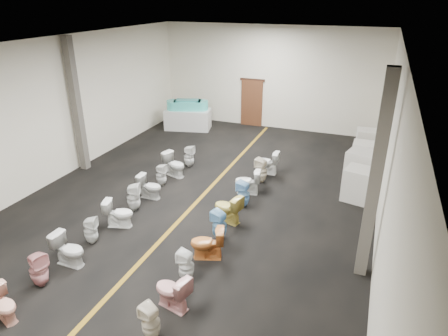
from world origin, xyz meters
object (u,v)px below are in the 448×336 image
(toilet_left_7, at_px, (133,197))
(toilet_right_5, at_px, (207,243))
(toilet_right_6, at_px, (220,225))
(toilet_left_2, at_px, (4,304))
(toilet_right_10, at_px, (261,170))
(toilet_right_11, at_px, (267,162))
(appliance_crate_a, at_px, (358,184))
(toilet_left_3, at_px, (39,269))
(toilet_left_6, at_px, (119,213))
(toilet_right_3, at_px, (172,291))
(toilet_right_9, at_px, (248,182))
(toilet_left_10, at_px, (175,165))
(toilet_left_8, at_px, (150,187))
(display_table, at_px, (188,119))
(appliance_crate_c, at_px, (364,155))
(toilet_left_4, at_px, (69,250))
(toilet_right_8, at_px, (244,194))
(toilet_left_5, at_px, (91,231))
(toilet_left_11, at_px, (189,156))
(toilet_right_4, at_px, (186,266))
(appliance_crate_d, at_px, (366,143))
(toilet_right_7, at_px, (228,208))
(toilet_left_9, at_px, (161,175))
(appliance_crate_b, at_px, (361,169))
(bathtub, at_px, (187,106))

(toilet_left_7, distance_m, toilet_right_5, 3.12)
(toilet_right_6, bearing_deg, toilet_left_2, -17.48)
(toilet_right_10, xyz_separation_m, toilet_right_11, (-0.02, 0.75, -0.01))
(appliance_crate_a, distance_m, toilet_left_3, 8.75)
(toilet_left_3, height_order, toilet_left_6, toilet_left_3)
(toilet_right_3, bearing_deg, toilet_right_9, -164.63)
(toilet_left_10, bearing_deg, toilet_left_8, -161.94)
(display_table, relative_size, appliance_crate_c, 2.23)
(toilet_left_3, bearing_deg, toilet_right_6, -26.77)
(toilet_left_4, xyz_separation_m, toilet_right_10, (2.83, 5.74, 0.03))
(toilet_right_8, distance_m, toilet_right_10, 1.74)
(toilet_left_6, bearing_deg, toilet_left_2, 162.06)
(toilet_left_5, bearing_deg, toilet_left_11, -18.35)
(toilet_right_4, bearing_deg, toilet_right_11, -178.16)
(appliance_crate_d, xyz_separation_m, toilet_right_4, (-3.13, -8.99, -0.14))
(toilet_right_7, bearing_deg, toilet_left_11, -124.27)
(appliance_crate_d, height_order, toilet_left_9, appliance_crate_d)
(appliance_crate_b, relative_size, toilet_right_11, 1.45)
(toilet_left_6, bearing_deg, toilet_right_9, -57.17)
(toilet_right_3, bearing_deg, toilet_right_4, -158.96)
(toilet_left_9, height_order, toilet_left_11, toilet_left_11)
(display_table, height_order, bathtub, bathtub)
(appliance_crate_d, distance_m, toilet_right_5, 8.65)
(display_table, distance_m, toilet_right_3, 11.39)
(toilet_left_4, xyz_separation_m, toilet_left_11, (0.07, 6.05, 0.00))
(toilet_right_10, bearing_deg, appliance_crate_c, 141.10)
(toilet_right_6, bearing_deg, display_table, -131.59)
(appliance_crate_d, height_order, toilet_right_6, appliance_crate_d)
(toilet_right_6, xyz_separation_m, toilet_right_8, (0.01, 1.82, -0.01))
(toilet_left_5, height_order, toilet_left_8, toilet_left_8)
(toilet_right_4, distance_m, toilet_right_5, 0.89)
(appliance_crate_c, height_order, toilet_right_8, appliance_crate_c)
(toilet_left_10, height_order, toilet_right_6, toilet_left_10)
(display_table, xyz_separation_m, toilet_right_10, (4.71, -4.25, -0.03))
(appliance_crate_d, xyz_separation_m, toilet_left_7, (-5.86, -6.80, -0.10))
(toilet_left_11, bearing_deg, appliance_crate_d, -58.24)
(toilet_right_6, bearing_deg, toilet_left_3, -26.31)
(toilet_left_4, distance_m, toilet_right_6, 3.54)
(toilet_right_7, bearing_deg, toilet_right_4, 15.57)
(display_table, height_order, toilet_right_3, display_table)
(appliance_crate_d, bearing_deg, appliance_crate_a, -90.00)
(toilet_left_9, bearing_deg, display_table, 17.51)
(display_table, xyz_separation_m, toilet_left_10, (1.84, -4.82, -0.04))
(toilet_right_4, bearing_deg, appliance_crate_c, 160.93)
(toilet_right_8, bearing_deg, toilet_right_5, 10.58)
(toilet_right_10, bearing_deg, toilet_left_2, -9.48)
(display_table, xyz_separation_m, toilet_right_7, (4.56, -6.95, -0.04))
(toilet_right_9, bearing_deg, toilet_right_7, -10.48)
(toilet_right_6, relative_size, toilet_right_10, 0.96)
(display_table, height_order, toilet_left_9, display_table)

